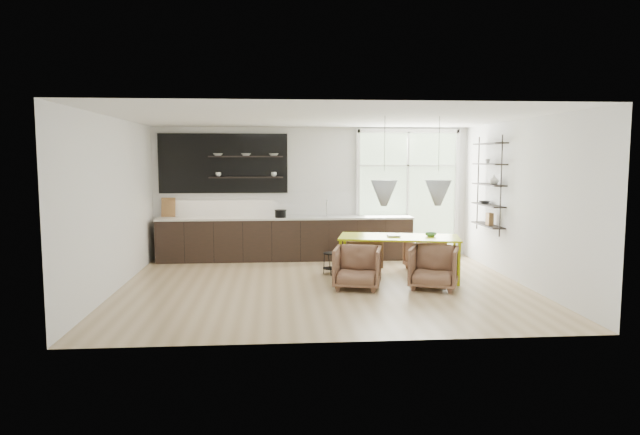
{
  "coord_description": "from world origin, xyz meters",
  "views": [
    {
      "loc": [
        -0.83,
        -9.68,
        2.24
      ],
      "look_at": [
        -0.01,
        0.6,
        1.14
      ],
      "focal_mm": 32.0,
      "sensor_mm": 36.0,
      "label": 1
    }
  ],
  "objects_px": {
    "armchair_front_left": "(357,267)",
    "wire_stool": "(331,260)",
    "dining_table": "(399,239)",
    "armchair_back_right": "(424,255)",
    "armchair_back_left": "(362,254)",
    "armchair_front_right": "(434,267)"
  },
  "relations": [
    {
      "from": "armchair_back_left",
      "to": "wire_stool",
      "type": "distance_m",
      "value": 0.78
    },
    {
      "from": "dining_table",
      "to": "armchair_back_left",
      "type": "height_order",
      "value": "dining_table"
    },
    {
      "from": "armchair_back_right",
      "to": "armchair_front_right",
      "type": "xyz_separation_m",
      "value": [
        -0.24,
        -1.55,
        0.05
      ]
    },
    {
      "from": "armchair_front_left",
      "to": "wire_stool",
      "type": "height_order",
      "value": "armchair_front_left"
    },
    {
      "from": "armchair_back_right",
      "to": "wire_stool",
      "type": "height_order",
      "value": "armchair_back_right"
    },
    {
      "from": "armchair_back_right",
      "to": "wire_stool",
      "type": "distance_m",
      "value": 1.88
    },
    {
      "from": "armchair_back_left",
      "to": "armchair_front_right",
      "type": "distance_m",
      "value": 1.98
    },
    {
      "from": "armchair_front_right",
      "to": "armchair_back_right",
      "type": "bearing_deg",
      "value": 103.03
    },
    {
      "from": "armchair_back_left",
      "to": "wire_stool",
      "type": "relative_size",
      "value": 1.71
    },
    {
      "from": "armchair_back_left",
      "to": "armchair_front_left",
      "type": "bearing_deg",
      "value": 76.76
    },
    {
      "from": "armchair_back_left",
      "to": "armchair_front_left",
      "type": "height_order",
      "value": "armchair_front_left"
    },
    {
      "from": "dining_table",
      "to": "armchair_back_right",
      "type": "distance_m",
      "value": 1.09
    },
    {
      "from": "dining_table",
      "to": "armchair_front_left",
      "type": "bearing_deg",
      "value": -129.49
    },
    {
      "from": "armchair_back_left",
      "to": "armchair_back_right",
      "type": "relative_size",
      "value": 1.03
    },
    {
      "from": "dining_table",
      "to": "wire_stool",
      "type": "height_order",
      "value": "dining_table"
    },
    {
      "from": "armchair_front_left",
      "to": "armchair_front_right",
      "type": "height_order",
      "value": "armchair_front_right"
    },
    {
      "from": "armchair_front_left",
      "to": "armchair_front_right",
      "type": "distance_m",
      "value": 1.3
    },
    {
      "from": "dining_table",
      "to": "armchair_front_left",
      "type": "relative_size",
      "value": 2.93
    },
    {
      "from": "armchair_back_right",
      "to": "armchair_front_right",
      "type": "bearing_deg",
      "value": 75.24
    },
    {
      "from": "armchair_back_left",
      "to": "armchair_front_right",
      "type": "height_order",
      "value": "armchair_front_right"
    },
    {
      "from": "dining_table",
      "to": "armchair_back_right",
      "type": "bearing_deg",
      "value": 59.91
    },
    {
      "from": "dining_table",
      "to": "wire_stool",
      "type": "relative_size",
      "value": 5.59
    }
  ]
}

